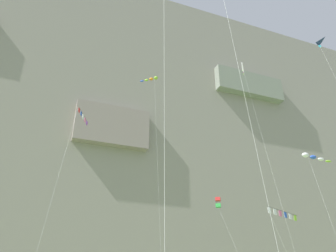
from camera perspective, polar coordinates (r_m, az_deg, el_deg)
name	(u,v)px	position (r m, az deg, el deg)	size (l,w,h in m)	color
cliff_face	(101,136)	(66.40, -11.17, -1.59)	(180.00, 21.97, 59.72)	gray
kite_delta_mid_center	(322,55)	(42.60, 24.50, 10.77)	(3.35, 4.24, 27.98)	navy
kite_windsock_high_left	(152,80)	(51.47, -2.77, 7.74)	(2.54, 5.67, 31.81)	#8CCC33
kite_banner_far_left	(80,126)	(33.86, -14.68, -0.07)	(3.63, 7.09, 18.37)	black
kite_diamond_high_right	(247,83)	(44.31, 13.18, 7.00)	(2.15, 3.99, 29.63)	white
kite_windsock_mid_right	(313,157)	(44.77, 23.19, -4.86)	(5.23, 4.87, 17.68)	white
kite_box_low_center	(218,203)	(48.80, 8.47, -12.68)	(2.04, 6.38, 14.52)	red
kite_banner_low_left	(283,215)	(41.31, 18.86, -14.08)	(6.31, 2.93, 10.70)	black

